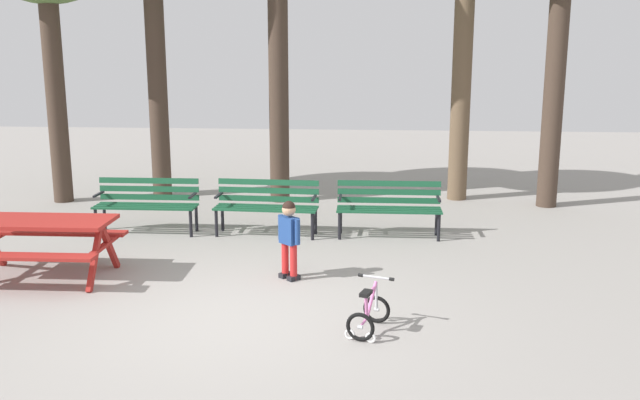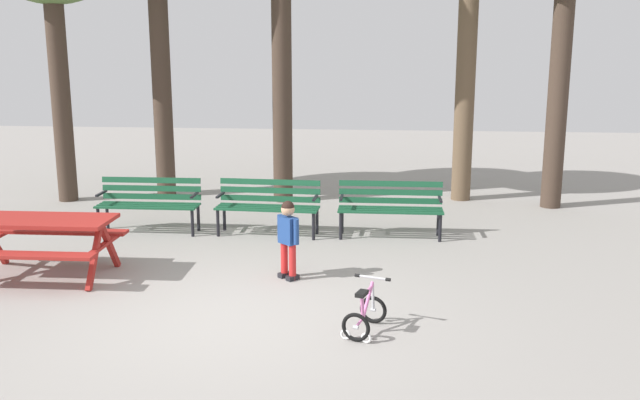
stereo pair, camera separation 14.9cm
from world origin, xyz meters
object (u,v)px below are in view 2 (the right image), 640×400
kids_bicycle (365,314)px  park_bench_far_left (149,200)px  park_bench_right (390,204)px  child_standing (288,234)px  picnic_table (41,232)px  park_bench_left (268,202)px

kids_bicycle → park_bench_far_left: bearing=133.6°
park_bench_right → child_standing: size_ratio=1.59×
park_bench_far_left → park_bench_right: (3.80, 0.07, 0.00)m
picnic_table → park_bench_right: size_ratio=1.14×
park_bench_far_left → park_bench_left: same height
picnic_table → park_bench_right: park_bench_right is taller
park_bench_far_left → child_standing: size_ratio=1.59×
picnic_table → kids_bicycle: size_ratio=2.92×
picnic_table → park_bench_left: bearing=43.2°
park_bench_far_left → park_bench_right: 3.80m
picnic_table → kids_bicycle: picnic_table is taller
picnic_table → park_bench_right: bearing=28.6°
park_bench_left → park_bench_far_left: bearing=-179.3°
park_bench_far_left → park_bench_right: size_ratio=1.00×
child_standing → picnic_table: bearing=-175.8°
picnic_table → park_bench_far_left: bearing=75.6°
park_bench_far_left → child_standing: bearing=-39.8°
park_bench_far_left → picnic_table: bearing=-104.4°
park_bench_right → park_bench_far_left: bearing=-179.0°
park_bench_far_left → park_bench_right: bearing=1.0°
picnic_table → child_standing: 3.13m
kids_bicycle → picnic_table: bearing=161.5°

